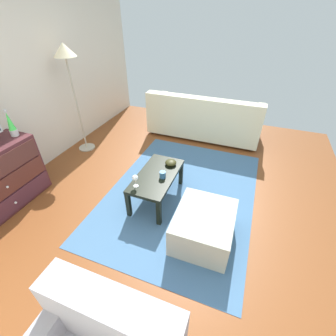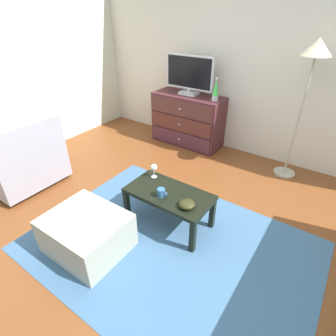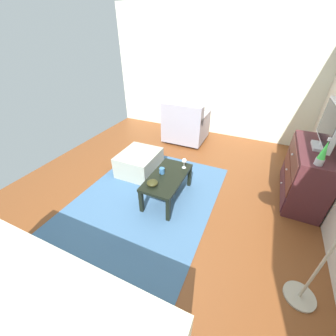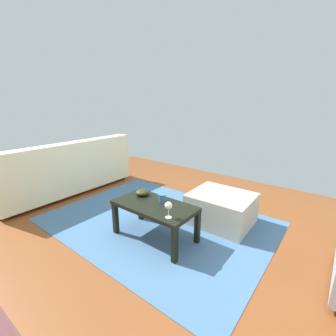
{
  "view_description": "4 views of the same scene",
  "coord_description": "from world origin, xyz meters",
  "px_view_note": "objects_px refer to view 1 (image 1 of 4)",
  "views": [
    {
      "loc": [
        -2.08,
        -0.87,
        2.13
      ],
      "look_at": [
        -0.18,
        -0.15,
        0.66
      ],
      "focal_mm": 24.51,
      "sensor_mm": 36.0,
      "label": 1
    },
    {
      "loc": [
        1.21,
        -1.68,
        1.98
      ],
      "look_at": [
        0.04,
        -0.0,
        0.73
      ],
      "focal_mm": 28.46,
      "sensor_mm": 36.0,
      "label": 2
    },
    {
      "loc": [
        2.14,
        1.06,
        2.08
      ],
      "look_at": [
        0.21,
        0.18,
        0.68
      ],
      "focal_mm": 22.32,
      "sensor_mm": 36.0,
      "label": 3
    },
    {
      "loc": [
        -1.47,
        1.74,
        1.44
      ],
      "look_at": [
        -0.03,
        -0.12,
        0.74
      ],
      "focal_mm": 25.03,
      "sensor_mm": 36.0,
      "label": 4
    }
  ],
  "objects_px": {
    "couch_large": "(204,120)",
    "ottoman": "(204,227)",
    "standing_lamp": "(67,61)",
    "mug": "(163,175)",
    "bowl_decorative": "(171,163)",
    "coffee_table": "(157,178)",
    "wine_glass": "(135,178)",
    "lava_lamp": "(11,125)"
  },
  "relations": [
    {
      "from": "couch_large",
      "to": "ottoman",
      "type": "bearing_deg",
      "value": -166.14
    },
    {
      "from": "ottoman",
      "to": "standing_lamp",
      "type": "height_order",
      "value": "standing_lamp"
    },
    {
      "from": "mug",
      "to": "bowl_decorative",
      "type": "distance_m",
      "value": 0.29
    },
    {
      "from": "coffee_table",
      "to": "mug",
      "type": "height_order",
      "value": "mug"
    },
    {
      "from": "mug",
      "to": "coffee_table",
      "type": "bearing_deg",
      "value": 76.98
    },
    {
      "from": "ottoman",
      "to": "wine_glass",
      "type": "bearing_deg",
      "value": 81.48
    },
    {
      "from": "coffee_table",
      "to": "wine_glass",
      "type": "xyz_separation_m",
      "value": [
        -0.29,
        0.14,
        0.17
      ]
    },
    {
      "from": "coffee_table",
      "to": "standing_lamp",
      "type": "bearing_deg",
      "value": 66.06
    },
    {
      "from": "lava_lamp",
      "to": "bowl_decorative",
      "type": "relative_size",
      "value": 2.22
    },
    {
      "from": "couch_large",
      "to": "standing_lamp",
      "type": "xyz_separation_m",
      "value": [
        -1.25,
        1.83,
        1.12
      ]
    },
    {
      "from": "lava_lamp",
      "to": "bowl_decorative",
      "type": "xyz_separation_m",
      "value": [
        0.65,
        -1.8,
        -0.53
      ]
    },
    {
      "from": "coffee_table",
      "to": "ottoman",
      "type": "bearing_deg",
      "value": -119.9
    },
    {
      "from": "mug",
      "to": "bowl_decorative",
      "type": "relative_size",
      "value": 0.77
    },
    {
      "from": "lava_lamp",
      "to": "standing_lamp",
      "type": "relative_size",
      "value": 0.2
    },
    {
      "from": "mug",
      "to": "lava_lamp",
      "type": "bearing_deg",
      "value": 101.36
    },
    {
      "from": "lava_lamp",
      "to": "mug",
      "type": "distance_m",
      "value": 1.91
    },
    {
      "from": "mug",
      "to": "standing_lamp",
      "type": "distance_m",
      "value": 2.21
    },
    {
      "from": "mug",
      "to": "ottoman",
      "type": "height_order",
      "value": "mug"
    },
    {
      "from": "mug",
      "to": "bowl_decorative",
      "type": "xyz_separation_m",
      "value": [
        0.29,
        0.0,
        -0.01
      ]
    },
    {
      "from": "wine_glass",
      "to": "ottoman",
      "type": "relative_size",
      "value": 0.22
    },
    {
      "from": "lava_lamp",
      "to": "wine_glass",
      "type": "xyz_separation_m",
      "value": [
        0.1,
        -1.57,
        -0.45
      ]
    },
    {
      "from": "mug",
      "to": "ottoman",
      "type": "bearing_deg",
      "value": -122.08
    },
    {
      "from": "ottoman",
      "to": "coffee_table",
      "type": "bearing_deg",
      "value": 60.1
    },
    {
      "from": "wine_glass",
      "to": "mug",
      "type": "xyz_separation_m",
      "value": [
        0.26,
        -0.23,
        -0.07
      ]
    },
    {
      "from": "couch_large",
      "to": "ottoman",
      "type": "relative_size",
      "value": 2.97
    },
    {
      "from": "coffee_table",
      "to": "ottoman",
      "type": "xyz_separation_m",
      "value": [
        -0.42,
        -0.72,
        -0.15
      ]
    },
    {
      "from": "lava_lamp",
      "to": "standing_lamp",
      "type": "distance_m",
      "value": 1.24
    },
    {
      "from": "mug",
      "to": "couch_large",
      "type": "height_order",
      "value": "couch_large"
    },
    {
      "from": "coffee_table",
      "to": "couch_large",
      "type": "distance_m",
      "value": 2.01
    },
    {
      "from": "couch_large",
      "to": "standing_lamp",
      "type": "distance_m",
      "value": 2.48
    },
    {
      "from": "standing_lamp",
      "to": "ottoman",
      "type": "bearing_deg",
      "value": -115.78
    },
    {
      "from": "wine_glass",
      "to": "standing_lamp",
      "type": "distance_m",
      "value": 2.11
    },
    {
      "from": "wine_glass",
      "to": "bowl_decorative",
      "type": "height_order",
      "value": "wine_glass"
    },
    {
      "from": "wine_glass",
      "to": "standing_lamp",
      "type": "xyz_separation_m",
      "value": [
        1.04,
        1.57,
        0.94
      ]
    },
    {
      "from": "wine_glass",
      "to": "bowl_decorative",
      "type": "xyz_separation_m",
      "value": [
        0.55,
        -0.23,
        -0.08
      ]
    },
    {
      "from": "lava_lamp",
      "to": "wine_glass",
      "type": "relative_size",
      "value": 2.1
    },
    {
      "from": "lava_lamp",
      "to": "couch_large",
      "type": "height_order",
      "value": "lava_lamp"
    },
    {
      "from": "standing_lamp",
      "to": "bowl_decorative",
      "type": "bearing_deg",
      "value": -105.23
    },
    {
      "from": "lava_lamp",
      "to": "ottoman",
      "type": "xyz_separation_m",
      "value": [
        -0.03,
        -2.43,
        -0.77
      ]
    },
    {
      "from": "lava_lamp",
      "to": "couch_large",
      "type": "xyz_separation_m",
      "value": [
        2.39,
        -1.83,
        -0.63
      ]
    },
    {
      "from": "wine_glass",
      "to": "ottoman",
      "type": "xyz_separation_m",
      "value": [
        -0.13,
        -0.86,
        -0.32
      ]
    },
    {
      "from": "lava_lamp",
      "to": "mug",
      "type": "xyz_separation_m",
      "value": [
        0.36,
        -1.8,
        -0.52
      ]
    }
  ]
}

